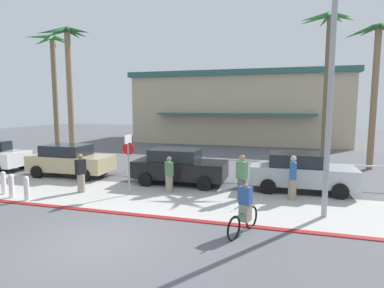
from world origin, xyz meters
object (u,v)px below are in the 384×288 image
car_tan_1 (70,160)px  pedestrian_1 (81,175)px  pedestrian_0 (169,176)px  palm_tree_2 (327,56)px  bollard_1 (3,183)px  cyclist_teal_0 (244,210)px  stop_sign_bike_lane (128,156)px  palm_tree_3 (376,60)px  palm_tree_0 (53,71)px  palm_tree_1 (68,63)px  pedestrian_2 (242,179)px  pedestrian_3 (293,179)px  bollard_0 (11,186)px  bollard_2 (27,188)px  streetlight_curb (332,89)px  car_silver_3 (301,172)px  car_black_2 (179,166)px

car_tan_1 → pedestrian_1: bearing=-46.2°
pedestrian_0 → pedestrian_1: pedestrian_1 is taller
palm_tree_2 → pedestrian_0: 12.04m
bollard_1 → cyclist_teal_0: cyclist_teal_0 is taller
stop_sign_bike_lane → palm_tree_3: (11.20, 8.94, 4.67)m
palm_tree_0 → palm_tree_1: palm_tree_0 is taller
pedestrian_2 → pedestrian_3: 2.04m
palm_tree_1 → bollard_0: bearing=-70.9°
pedestrian_3 → bollard_1: bearing=-168.0°
bollard_2 → pedestrian_0: size_ratio=0.63×
palm_tree_3 → cyclist_teal_0: 14.28m
streetlight_curb → pedestrian_2: (-2.92, 1.40, -3.42)m
bollard_0 → pedestrian_3: bearing=14.3°
bollard_2 → pedestrian_1: bearing=49.9°
stop_sign_bike_lane → bollard_2: 4.15m
stop_sign_bike_lane → pedestrian_2: (4.64, 0.54, -0.82)m
pedestrian_0 → pedestrian_1: (-3.68, -1.04, 0.06)m
stop_sign_bike_lane → pedestrian_3: (6.58, 1.14, -0.84)m
bollard_0 → pedestrian_2: bearing=13.7°
palm_tree_0 → pedestrian_2: 17.36m
streetlight_curb → car_silver_3: streetlight_curb is taller
cyclist_teal_0 → pedestrian_3: pedestrian_3 is taller
cyclist_teal_0 → pedestrian_0: bearing=135.9°
palm_tree_1 → pedestrian_0: 11.24m
palm_tree_0 → car_tan_1: palm_tree_0 is taller
pedestrian_2 → pedestrian_3: pedestrian_2 is taller
streetlight_curb → cyclist_teal_0: size_ratio=4.37×
pedestrian_2 → palm_tree_2: bearing=64.0°
car_black_2 → pedestrian_2: (3.22, -1.86, -0.01)m
bollard_0 → bollard_1: (-0.74, 0.32, 0.00)m
pedestrian_1 → pedestrian_3: (8.78, 1.33, 0.05)m
car_silver_3 → palm_tree_3: bearing=56.1°
bollard_1 → cyclist_teal_0: (10.28, -1.31, 0.18)m
stop_sign_bike_lane → bollard_2: stop_sign_bike_lane is taller
palm_tree_3 → car_silver_3: (-4.23, -6.30, -5.48)m
car_black_2 → pedestrian_2: pedestrian_2 is taller
bollard_1 → car_black_2: bearing=29.7°
streetlight_curb → bollard_2: bearing=-175.2°
cyclist_teal_0 → palm_tree_1: bearing=145.5°
palm_tree_3 → palm_tree_2: bearing=-172.2°
car_silver_3 → bollard_2: bearing=-157.1°
streetlight_curb → car_silver_3: 4.92m
bollard_0 → car_tan_1: 4.13m
bollard_1 → pedestrian_2: (9.81, 1.89, 0.34)m
bollard_2 → pedestrian_3: bearing=16.2°
bollard_0 → car_silver_3: bearing=20.7°
palm_tree_0 → pedestrian_2: palm_tree_0 is taller
car_tan_1 → stop_sign_bike_lane: bearing=-27.3°
car_black_2 → pedestrian_0: car_black_2 is taller
bollard_2 → streetlight_curb: size_ratio=0.13×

